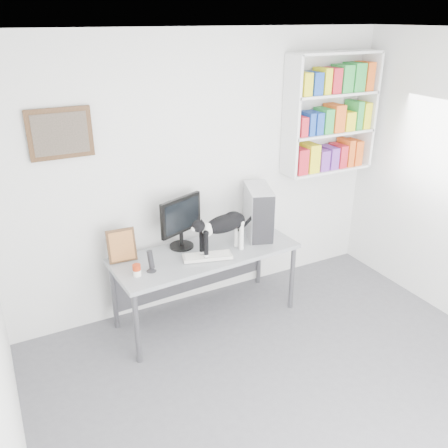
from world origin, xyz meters
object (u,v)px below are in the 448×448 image
object	(u,v)px
keyboard	(207,256)
pc_tower	(258,211)
bookshelf	(331,113)
leaning_print	(122,245)
speaker	(151,261)
monitor	(181,222)
soup_can	(137,270)
cat	(223,234)
desk	(206,285)

from	to	relation	value
keyboard	pc_tower	world-z (taller)	pc_tower
bookshelf	leaning_print	world-z (taller)	bookshelf
bookshelf	speaker	xyz separation A→B (m)	(-2.17, -0.40, -1.01)
monitor	pc_tower	xyz separation A→B (m)	(0.80, -0.09, -0.01)
pc_tower	soup_can	xyz separation A→B (m)	(-1.36, -0.25, -0.20)
speaker	leaning_print	size ratio (longest dim) A/B	0.65
keyboard	cat	xyz separation A→B (m)	(0.18, 0.02, 0.18)
speaker	leaning_print	xyz separation A→B (m)	(-0.17, 0.30, 0.06)
speaker	leaning_print	bearing A→B (deg)	91.60
pc_tower	cat	bearing A→B (deg)	-137.59
bookshelf	cat	size ratio (longest dim) A/B	1.91
pc_tower	speaker	world-z (taller)	pc_tower
bookshelf	leaning_print	xyz separation A→B (m)	(-2.34, -0.09, -0.96)
bookshelf	monitor	world-z (taller)	bookshelf
soup_can	monitor	bearing A→B (deg)	31.09
soup_can	cat	distance (m)	0.87
bookshelf	pc_tower	size ratio (longest dim) A/B	2.46
monitor	speaker	distance (m)	0.55
desk	leaning_print	xyz separation A→B (m)	(-0.75, 0.18, 0.53)
monitor	leaning_print	bearing A→B (deg)	159.14
speaker	monitor	bearing A→B (deg)	10.05
desk	soup_can	xyz separation A→B (m)	(-0.72, -0.14, 0.42)
pc_tower	soup_can	distance (m)	1.39
speaker	soup_can	xyz separation A→B (m)	(-0.14, -0.02, -0.05)
speaker	soup_can	size ratio (longest dim) A/B	1.95
cat	soup_can	bearing A→B (deg)	174.42
desk	leaning_print	size ratio (longest dim) A/B	5.55
bookshelf	cat	distance (m)	1.76
leaning_print	cat	world-z (taller)	cat
bookshelf	speaker	world-z (taller)	bookshelf
soup_can	cat	xyz separation A→B (m)	(0.85, 0.04, 0.15)
cat	bookshelf	bearing A→B (deg)	6.20
cat	leaning_print	bearing A→B (deg)	154.03
monitor	leaning_print	world-z (taller)	monitor
desk	monitor	size ratio (longest dim) A/B	3.39
pc_tower	desk	bearing A→B (deg)	-150.43
monitor	leaning_print	size ratio (longest dim) A/B	1.64
keyboard	soup_can	xyz separation A→B (m)	(-0.68, -0.01, 0.04)
monitor	pc_tower	bearing A→B (deg)	-28.08
pc_tower	cat	world-z (taller)	pc_tower
bookshelf	leaning_print	distance (m)	2.53
speaker	cat	bearing A→B (deg)	-25.31
keyboard	leaning_print	bearing A→B (deg)	172.08
bookshelf	desk	distance (m)	2.19
leaning_print	soup_can	xyz separation A→B (m)	(0.03, -0.32, -0.11)
monitor	soup_can	distance (m)	0.68
pc_tower	speaker	xyz separation A→B (m)	(-1.22, -0.23, -0.15)
pc_tower	soup_can	size ratio (longest dim) A/B	4.80
leaning_print	soup_can	bearing A→B (deg)	-81.11
cat	monitor	bearing A→B (deg)	127.35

